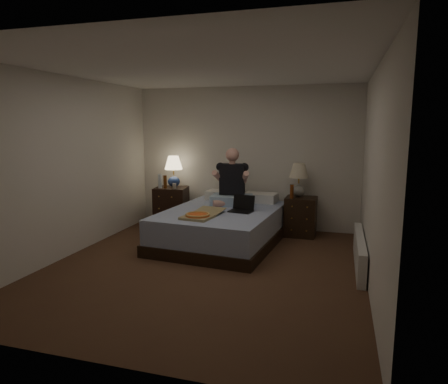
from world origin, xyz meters
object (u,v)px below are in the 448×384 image
(water_bottle, at_px, (160,181))
(beer_bottle_right, at_px, (292,191))
(lamp_right, at_px, (299,180))
(beer_bottle_left, at_px, (165,182))
(bed, at_px, (222,226))
(soda_can, at_px, (174,186))
(pizza_box, at_px, (198,216))
(nightstand_right, at_px, (301,217))
(person, at_px, (232,177))
(nightstand_left, at_px, (172,207))
(laptop, at_px, (241,204))
(lamp_left, at_px, (174,171))
(radiator, at_px, (359,252))

(water_bottle, bearing_deg, beer_bottle_right, 0.34)
(lamp_right, height_order, beer_bottle_left, lamp_right)
(bed, xyz_separation_m, soda_can, (-1.05, 0.60, 0.51))
(pizza_box, bearing_deg, nightstand_right, 55.80)
(soda_can, xyz_separation_m, person, (1.09, -0.16, 0.23))
(beer_bottle_left, relative_size, pizza_box, 0.30)
(nightstand_left, xyz_separation_m, nightstand_right, (2.32, 0.04, -0.04))
(person, relative_size, laptop, 2.74)
(laptop, bearing_deg, beer_bottle_right, 55.03)
(lamp_left, height_order, pizza_box, lamp_left)
(lamp_right, height_order, soda_can, lamp_right)
(soda_can, distance_m, pizza_box, 1.54)
(lamp_left, height_order, laptop, lamp_left)
(nightstand_left, distance_m, water_bottle, 0.53)
(beer_bottle_right, relative_size, radiator, 0.14)
(nightstand_right, distance_m, radiator, 1.58)
(nightstand_left, height_order, beer_bottle_left, beer_bottle_left)
(lamp_right, bearing_deg, beer_bottle_left, -174.56)
(nightstand_left, relative_size, laptop, 2.12)
(nightstand_left, distance_m, radiator, 3.45)
(nightstand_right, xyz_separation_m, lamp_right, (-0.06, 0.07, 0.61))
(nightstand_right, distance_m, beer_bottle_right, 0.49)
(nightstand_right, bearing_deg, water_bottle, -174.71)
(bed, height_order, water_bottle, water_bottle)
(nightstand_right, relative_size, person, 0.70)
(bed, relative_size, lamp_right, 3.81)
(beer_bottle_left, distance_m, laptop, 1.72)
(lamp_right, bearing_deg, lamp_left, -179.61)
(water_bottle, bearing_deg, soda_can, -5.25)
(water_bottle, height_order, beer_bottle_left, water_bottle)
(bed, height_order, lamp_left, lamp_left)
(water_bottle, relative_size, beer_bottle_right, 1.09)
(lamp_left, distance_m, radiator, 3.55)
(bed, height_order, person, person)
(nightstand_right, relative_size, beer_bottle_left, 2.83)
(nightstand_right, height_order, water_bottle, water_bottle)
(nightstand_left, xyz_separation_m, beer_bottle_left, (-0.06, -0.12, 0.48))
(lamp_right, bearing_deg, radiator, -55.39)
(bed, bearing_deg, water_bottle, 160.06)
(nightstand_right, height_order, radiator, nightstand_right)
(laptop, bearing_deg, pizza_box, -120.63)
(nightstand_left, height_order, soda_can, soda_can)
(radiator, bearing_deg, beer_bottle_left, 160.65)
(beer_bottle_left, bearing_deg, radiator, -19.35)
(nightstand_right, relative_size, water_bottle, 2.60)
(laptop, bearing_deg, bed, 177.80)
(nightstand_right, relative_size, pizza_box, 0.86)
(bed, xyz_separation_m, radiator, (2.03, -0.51, -0.07))
(radiator, bearing_deg, person, 154.44)
(bed, relative_size, radiator, 1.33)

